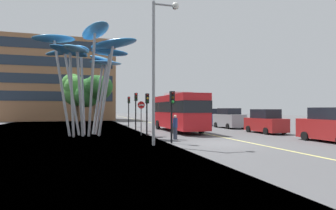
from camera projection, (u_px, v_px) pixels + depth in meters
The scene contains 18 objects.
ground at pixel (211, 145), 17.60m from camera, with size 120.00×240.00×0.10m.
red_bus at pixel (178, 110), 27.37m from camera, with size 2.77×10.02×3.70m.
leaf_sculpture at pixel (89, 55), 23.33m from camera, with size 8.20×9.13×8.43m.
traffic_light_kerb_near at pixel (172, 105), 17.81m from camera, with size 0.28×0.42×3.27m.
traffic_light_kerb_far at pixel (147, 105), 22.95m from camera, with size 0.28×0.42×3.40m.
traffic_light_island_mid at pixel (136, 103), 28.17m from camera, with size 0.28×0.42×3.74m.
traffic_light_opposite at pixel (129, 105), 34.21m from camera, with size 0.28×0.42×3.62m.
car_parked_near at pixel (333, 126), 18.41m from camera, with size 2.01×4.59×2.25m.
car_parked_mid at pixel (265, 122), 25.31m from camera, with size 1.97×4.23×2.13m.
car_parked_far at pixel (229, 119), 31.97m from camera, with size 2.01×4.56×2.23m.
car_side_street at pixel (210, 117), 37.42m from camera, with size 1.96×3.90×2.19m.
car_far_side at pixel (192, 116), 42.74m from camera, with size 2.05×4.01×2.40m.
street_lamp at pixel (159, 54), 16.96m from camera, with size 1.68×0.44×8.64m.
tree_pavement_near at pixel (94, 90), 38.50m from camera, with size 4.90×5.22×6.69m.
tree_pavement_far at pixel (77, 90), 43.13m from camera, with size 5.17×5.19×7.51m.
pedestrian at pixel (175, 127), 20.11m from camera, with size 0.34×0.34×1.73m.
no_entry_sign at pixel (141, 113), 23.41m from camera, with size 0.60×0.12×2.78m.
backdrop_building at pixel (60, 81), 54.67m from camera, with size 20.15×10.79×15.01m.
Camera 1 is at (-8.35, -16.11, 2.17)m, focal length 30.46 mm.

